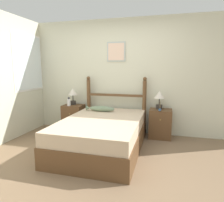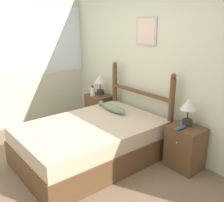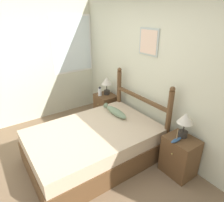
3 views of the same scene
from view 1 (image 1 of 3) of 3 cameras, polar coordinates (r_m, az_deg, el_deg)
The scene contains 11 objects.
ground_plane at distance 3.25m, azimuth -3.60°, elevation -17.59°, with size 16.00×16.00×0.00m, color #7A6047.
wall_back at distance 4.57m, azimuth 3.22°, elevation 6.95°, with size 6.40×0.08×2.55m.
bed at distance 3.70m, azimuth -2.77°, elevation -9.40°, with size 1.38×2.06×0.57m.
headboard at distance 4.52m, azimuth 1.01°, elevation -0.68°, with size 1.38×0.09×1.29m.
nightstand_left at distance 4.85m, azimuth -10.93°, elevation -4.69°, with size 0.46×0.40×0.61m.
nightstand_right at distance 4.38m, azimuth 13.62°, elevation -6.32°, with size 0.46×0.40×0.61m.
table_lamp_left at distance 4.79m, azimuth -11.13°, elevation 2.07°, with size 0.22×0.22×0.39m.
table_lamp_right at distance 4.31m, azimuth 13.41°, elevation 1.18°, with size 0.22×0.22×0.39m.
bottle at distance 4.69m, azimuth -12.22°, elevation -0.26°, with size 0.08×0.08×0.20m.
model_boat at distance 4.18m, azimuth 13.50°, elevation -2.41°, with size 0.06×0.22×0.19m.
fish_pillow at distance 4.21m, azimuth -3.23°, elevation -2.20°, with size 0.62×0.15×0.12m.
Camera 1 is at (0.94, -2.74, 1.47)m, focal length 32.00 mm.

